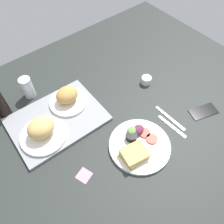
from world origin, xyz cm
name	(u,v)px	position (x,y,z in cm)	size (l,w,h in cm)	color
ground_plane	(113,124)	(0.00, 0.00, -1.50)	(190.00, 150.00, 3.00)	#282D2B
serving_tray	(57,119)	(-20.82, 18.46, 0.80)	(45.00, 33.00, 1.60)	gray
bread_plate_near	(42,131)	(-30.47, 14.08, 5.50)	(21.66, 21.66, 9.98)	white
bread_plate_far	(67,98)	(-10.60, 23.85, 5.15)	(19.54, 19.54, 9.19)	white
plate_with_salad	(138,145)	(0.66, -17.73, 1.71)	(28.44, 28.44, 5.40)	white
drinking_glass	(27,88)	(-23.63, 42.17, 6.04)	(6.10, 6.10, 12.09)	silver
espresso_cup	(146,80)	(32.07, 9.37, 2.00)	(5.60, 5.60, 4.00)	silver
fork	(172,126)	(21.32, -20.14, 0.25)	(17.00, 1.40, 0.50)	#B7B7BC
knife	(170,118)	(24.32, -16.14, 0.25)	(19.00, 1.40, 0.50)	#B7B7BC
cell_phone	(203,111)	(40.82, -24.19, 0.40)	(14.40, 7.20, 0.80)	black
sticky_note	(84,175)	(-26.60, -13.48, 0.06)	(5.60, 5.60, 0.12)	pink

